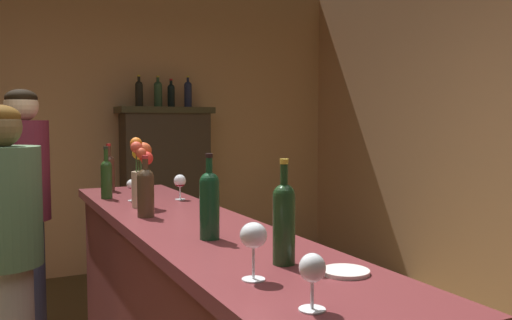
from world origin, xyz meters
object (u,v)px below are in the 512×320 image
at_px(patron_in_grey, 3,250).
at_px(flower_arrangement, 142,170).
at_px(wine_bottle_chardonnay, 284,219).
at_px(display_bottle_left, 139,92).
at_px(wine_glass_spare, 312,270).
at_px(wine_glass_rear, 253,237).
at_px(display_bottle_center, 171,94).
at_px(wine_glass_mid, 180,182).
at_px(cheese_plate, 345,272).
at_px(wine_bottle_syrah, 109,171).
at_px(wine_glass_front, 133,185).
at_px(wine_bottle_riesling, 146,190).
at_px(patron_by_cabinet, 25,208).
at_px(wine_bottle_pinot, 209,202).
at_px(display_bottle_midleft, 158,93).
at_px(wine_bottle_rose, 106,177).
at_px(display_cabinet, 166,186).
at_px(display_bottle_midright, 188,93).

bearing_deg(patron_in_grey, flower_arrangement, 38.84).
height_order(wine_bottle_chardonnay, display_bottle_left, display_bottle_left).
xyz_separation_m(wine_bottle_chardonnay, wine_glass_spare, (-0.14, -0.39, -0.05)).
bearing_deg(wine_glass_rear, display_bottle_center, 76.19).
distance_m(wine_glass_mid, cheese_plate, 1.65).
distance_m(wine_bottle_syrah, wine_glass_rear, 2.16).
distance_m(wine_glass_front, display_bottle_center, 2.33).
bearing_deg(wine_glass_mid, wine_bottle_syrah, 116.09).
height_order(wine_glass_mid, wine_glass_spare, wine_glass_mid).
xyz_separation_m(wine_glass_front, wine_glass_mid, (0.25, -0.07, 0.01)).
distance_m(wine_bottle_riesling, flower_arrangement, 0.30).
bearing_deg(wine_bottle_riesling, patron_by_cabinet, 112.58).
bearing_deg(wine_bottle_chardonnay, wine_bottle_riesling, 99.83).
height_order(wine_glass_front, patron_in_grey, patron_in_grey).
bearing_deg(wine_glass_mid, flower_arrangement, -146.68).
xyz_separation_m(wine_bottle_pinot, display_bottle_midleft, (0.70, 3.17, 0.58)).
xyz_separation_m(wine_glass_mid, display_bottle_midleft, (0.48, 2.14, 0.62)).
height_order(display_bottle_left, display_bottle_center, display_bottle_left).
bearing_deg(flower_arrangement, cheese_plate, -81.13).
distance_m(wine_glass_spare, patron_by_cabinet, 2.58).
xyz_separation_m(flower_arrangement, patron_in_grey, (-0.66, 0.09, -0.37)).
xyz_separation_m(wine_bottle_riesling, flower_arrangement, (0.05, 0.29, 0.07)).
xyz_separation_m(wine_bottle_pinot, display_bottle_center, (0.83, 3.17, 0.57)).
bearing_deg(display_bottle_center, wine_bottle_rose, -117.19).
distance_m(wine_bottle_pinot, cheese_plate, 0.65).
height_order(wine_bottle_riesling, flower_arrangement, flower_arrangement).
distance_m(wine_bottle_chardonnay, patron_by_cabinet, 2.25).
bearing_deg(display_bottle_left, wine_bottle_pinot, -99.30).
distance_m(wine_bottle_chardonnay, wine_bottle_rose, 1.71).
distance_m(wine_bottle_syrah, wine_glass_mid, 0.65).
bearing_deg(display_bottle_midleft, wine_bottle_riesling, -107.08).
height_order(wine_bottle_riesling, display_bottle_left, display_bottle_left).
relative_size(wine_glass_spare, flower_arrangement, 0.37).
xyz_separation_m(display_cabinet, wine_bottle_chardonnay, (-0.69, -3.61, 0.32)).
xyz_separation_m(wine_bottle_syrah, patron_in_grey, (-0.64, -0.67, -0.30)).
xyz_separation_m(wine_bottle_riesling, wine_bottle_rose, (-0.05, 0.69, 0.00)).
relative_size(display_cabinet, cheese_plate, 11.33).
distance_m(wine_bottle_rose, wine_glass_front, 0.20).
bearing_deg(display_bottle_midright, display_bottle_midleft, -180.00).
bearing_deg(display_bottle_center, wine_bottle_chardonnay, -101.82).
height_order(wine_glass_spare, flower_arrangement, flower_arrangement).
relative_size(wine_bottle_riesling, wine_bottle_rose, 0.95).
distance_m(wine_bottle_pinot, flower_arrangement, 0.86).
xyz_separation_m(wine_glass_front, cheese_plate, (0.22, -1.71, -0.08)).
bearing_deg(wine_bottle_chardonnay, wine_glass_mid, 84.48).
xyz_separation_m(wine_bottle_riesling, display_bottle_left, (0.62, 2.60, 0.60)).
bearing_deg(display_bottle_left, wine_bottle_chardonnay, -96.97).
bearing_deg(flower_arrangement, wine_glass_rear, -91.57).
xyz_separation_m(cheese_plate, patron_in_grey, (-0.89, 1.56, -0.18)).
bearing_deg(patron_in_grey, wine_bottle_pinot, -7.09).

